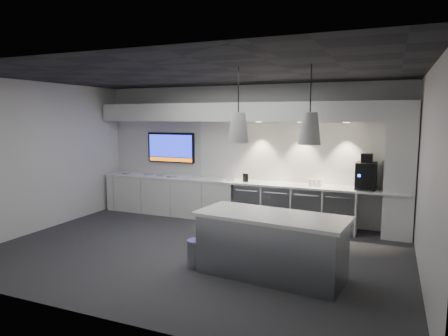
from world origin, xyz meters
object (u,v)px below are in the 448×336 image
at_px(island, 271,245).
at_px(wall_tv, 171,148).
at_px(bin, 197,253).
at_px(coffee_machine, 366,175).

bearing_deg(island, wall_tv, 145.06).
xyz_separation_m(bin, coffee_machine, (2.27, 2.84, 0.97)).
height_order(wall_tv, bin, wall_tv).
height_order(wall_tv, island, wall_tv).
xyz_separation_m(wall_tv, island, (3.39, -2.99, -1.10)).
height_order(wall_tv, coffee_machine, wall_tv).
height_order(island, bin, island).
bearing_deg(island, coffee_machine, 74.31).
relative_size(wall_tv, coffee_machine, 1.80).
relative_size(bin, coffee_machine, 0.61).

